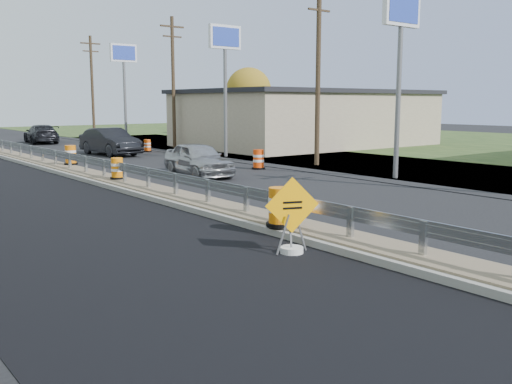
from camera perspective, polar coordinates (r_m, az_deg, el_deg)
ground at (r=16.41m, az=-0.97°, el=-2.71°), size 140.00×140.00×0.00m
grass_verge_far at (r=45.90m, az=22.05°, el=4.15°), size 40.00×120.00×0.03m
median at (r=23.19m, az=-12.97°, el=0.77°), size 1.60×55.00×0.23m
guardrail at (r=24.02m, az=-14.04°, el=2.48°), size 0.10×46.15×0.72m
retail_building_near at (r=44.95m, az=5.05°, el=7.42°), size 18.50×12.50×4.27m
pylon_sign_south at (r=25.85m, az=14.29°, el=15.69°), size 2.20×0.30×7.90m
pylon_sign_mid at (r=35.34m, az=-3.12°, el=14.05°), size 2.20×0.30×7.90m
pylon_sign_north at (r=47.46m, az=-13.09°, el=12.52°), size 2.20×0.30×7.90m
utility_pole_smid at (r=30.47m, az=6.23°, el=11.93°), size 1.90×0.26×9.40m
utility_pole_nmid at (r=42.52m, az=-8.28°, el=11.02°), size 1.90×0.26×9.40m
utility_pole_north at (r=56.02m, az=-16.06°, el=10.24°), size 1.90×0.26×9.40m
tree_far_yellow at (r=58.89m, az=-0.74°, el=10.11°), size 4.62×4.62×6.86m
caution_sign at (r=12.63m, az=3.60°, el=-4.24°), size 1.16×0.52×1.71m
barrel_median_near at (r=14.33m, az=2.33°, el=-1.57°), size 0.67×0.67×0.98m
barrel_median_mid at (r=23.91m, az=-13.72°, el=2.27°), size 0.59×0.59×0.86m
barrel_median_far at (r=30.10m, az=-18.05°, el=3.50°), size 0.66×0.66×0.97m
barrel_shoulder_near at (r=28.68m, az=0.25°, el=3.25°), size 0.67×0.67×0.99m
barrel_shoulder_mid at (r=39.63m, az=-10.80°, el=4.55°), size 0.57×0.57×0.83m
car_silver at (r=26.08m, az=-5.80°, el=3.29°), size 2.34×4.71×1.54m
car_dark_mid at (r=37.63m, az=-14.39°, el=4.91°), size 2.20×5.33×1.72m
car_dark_far at (r=50.45m, az=-20.69°, el=5.46°), size 2.78×5.48×1.53m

